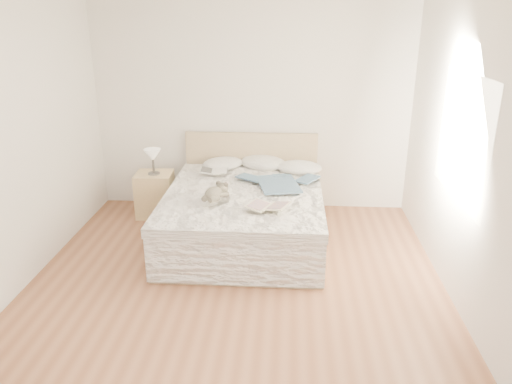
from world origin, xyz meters
TOP-DOWN VIEW (x-y plane):
  - floor at (0.00, 0.00)m, footprint 4.00×4.50m
  - wall_back at (0.00, 2.25)m, footprint 4.00×0.02m
  - wall_front at (0.00, -2.25)m, footprint 4.00×0.02m
  - wall_left at (-2.00, 0.00)m, footprint 0.02×4.50m
  - wall_right at (2.00, 0.00)m, footprint 0.02×4.50m
  - window at (1.99, 0.30)m, footprint 0.02×1.30m
  - bed at (0.00, 1.19)m, footprint 1.72×2.14m
  - nightstand at (-1.20, 1.79)m, footprint 0.47×0.43m
  - table_lamp at (-1.18, 1.76)m, footprint 0.21×0.21m
  - pillow_left at (-0.35, 2.00)m, footprint 0.63×0.57m
  - pillow_middle at (0.16, 2.07)m, footprint 0.72×0.61m
  - pillow_right at (0.62, 1.90)m, footprint 0.60×0.46m
  - blouse at (0.37, 1.30)m, footprint 0.81×0.84m
  - photo_book at (-0.43, 1.71)m, footprint 0.37×0.26m
  - childrens_book at (0.29, 0.62)m, footprint 0.47×0.41m
  - teddy_bear at (-0.28, 0.74)m, footprint 0.31×0.36m

SIDE VIEW (x-z plane):
  - floor at x=0.00m, z-range 0.00..0.00m
  - nightstand at x=-1.20m, z-range 0.00..0.56m
  - bed at x=0.00m, z-range -0.19..0.81m
  - blouse at x=0.37m, z-range 0.62..0.64m
  - photo_book at x=-0.43m, z-range 0.62..0.64m
  - childrens_book at x=0.29m, z-range 0.62..0.64m
  - pillow_left at x=-0.35m, z-range 0.56..0.72m
  - pillow_middle at x=0.16m, z-range 0.55..0.73m
  - pillow_right at x=0.62m, z-range 0.56..0.72m
  - teddy_bear at x=-0.28m, z-range 0.57..0.73m
  - table_lamp at x=-1.18m, z-range 0.63..0.95m
  - wall_back at x=0.00m, z-range 0.00..2.70m
  - wall_front at x=0.00m, z-range 0.00..2.70m
  - wall_left at x=-2.00m, z-range 0.00..2.70m
  - wall_right at x=2.00m, z-range 0.00..2.70m
  - window at x=1.99m, z-range 0.90..2.00m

